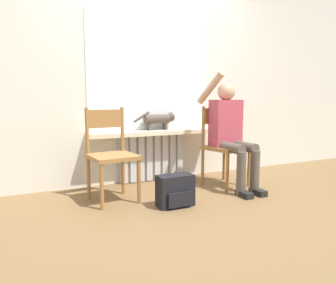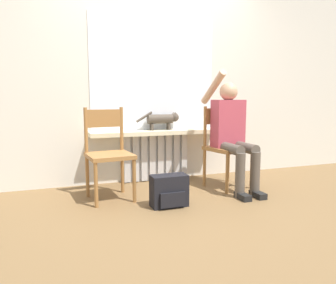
% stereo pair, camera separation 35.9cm
% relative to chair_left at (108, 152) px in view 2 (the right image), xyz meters
% --- Properties ---
extents(ground_plane, '(12.00, 12.00, 0.00)m').
position_rel_chair_left_xyz_m(ground_plane, '(0.67, -0.60, -0.48)').
color(ground_plane, brown).
extents(wall_with_window, '(7.00, 0.06, 2.70)m').
position_rel_chair_left_xyz_m(wall_with_window, '(0.67, 0.63, 0.87)').
color(wall_with_window, silver).
rests_on(wall_with_window, ground_plane).
extents(radiator, '(0.84, 0.08, 0.58)m').
position_rel_chair_left_xyz_m(radiator, '(0.67, 0.55, -0.19)').
color(radiator, silver).
rests_on(radiator, ground_plane).
extents(windowsill, '(1.61, 0.25, 0.05)m').
position_rel_chair_left_xyz_m(windowsill, '(0.67, 0.48, 0.13)').
color(windowsill, beige).
rests_on(windowsill, radiator).
extents(window_glass, '(1.54, 0.01, 1.35)m').
position_rel_chair_left_xyz_m(window_glass, '(0.67, 0.60, 0.83)').
color(window_glass, white).
rests_on(window_glass, windowsill).
extents(chair_left, '(0.47, 0.47, 0.92)m').
position_rel_chair_left_xyz_m(chair_left, '(0.00, 0.00, 0.00)').
color(chair_left, '#9E6B38').
rests_on(chair_left, ground_plane).
extents(chair_right, '(0.51, 0.51, 0.92)m').
position_rel_chair_left_xyz_m(chair_right, '(1.33, -0.00, 0.00)').
color(chair_right, '#9E6B38').
rests_on(chair_right, ground_plane).
extents(person, '(0.36, 0.97, 1.32)m').
position_rel_chair_left_xyz_m(person, '(1.34, -0.11, 0.19)').
color(person, brown).
rests_on(person, ground_plane).
extents(cat, '(0.54, 0.11, 0.23)m').
position_rel_chair_left_xyz_m(cat, '(0.76, 0.51, 0.29)').
color(cat, '#4C4238').
rests_on(cat, windowsill).
extents(backpack, '(0.34, 0.20, 0.30)m').
position_rel_chair_left_xyz_m(backpack, '(0.49, -0.45, -0.33)').
color(backpack, black).
rests_on(backpack, ground_plane).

